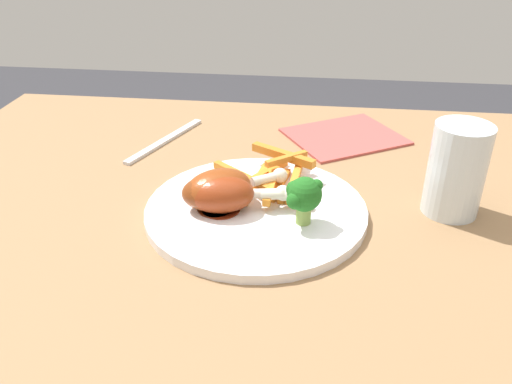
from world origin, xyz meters
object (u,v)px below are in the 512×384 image
at_px(chicken_drumstick_near, 224,194).
at_px(water_glass, 456,170).
at_px(carrot_fries_pile, 272,177).
at_px(chicken_drumstick_far, 219,193).
at_px(dinner_plate, 256,210).
at_px(chicken_drumstick_extra, 221,188).
at_px(broccoli_floret_front, 303,196).
at_px(dining_table, 275,283).
at_px(fork, 165,140).

relative_size(chicken_drumstick_near, water_glass, 1.19).
bearing_deg(chicken_drumstick_near, carrot_fries_pile, 53.58).
xyz_separation_m(carrot_fries_pile, chicken_drumstick_far, (-0.06, -0.07, 0.01)).
xyz_separation_m(dinner_plate, chicken_drumstick_extra, (-0.04, -0.00, 0.03)).
relative_size(broccoli_floret_front, water_glass, 0.50).
bearing_deg(dining_table, chicken_drumstick_near, -160.34).
relative_size(dining_table, water_glass, 9.41).
xyz_separation_m(dining_table, dinner_plate, (-0.03, -0.01, 0.12)).
height_order(chicken_drumstick_far, water_glass, water_glass).
bearing_deg(chicken_drumstick_near, broccoli_floret_front, -10.74).
bearing_deg(water_glass, chicken_drumstick_near, -169.54).
height_order(dining_table, fork, fork).
height_order(dinner_plate, chicken_drumstick_extra, chicken_drumstick_extra).
distance_m(carrot_fries_pile, chicken_drumstick_far, 0.09).
xyz_separation_m(dinner_plate, water_glass, (0.24, 0.04, 0.05)).
bearing_deg(chicken_drumstick_far, fork, 120.95).
relative_size(carrot_fries_pile, fork, 0.74).
xyz_separation_m(broccoli_floret_front, fork, (-0.23, 0.23, -0.05)).
relative_size(dining_table, chicken_drumstick_far, 8.07).
height_order(dining_table, chicken_drumstick_extra, chicken_drumstick_extra).
bearing_deg(water_glass, dinner_plate, -170.89).
distance_m(chicken_drumstick_far, chicken_drumstick_extra, 0.01).
height_order(carrot_fries_pile, chicken_drumstick_near, chicken_drumstick_near).
xyz_separation_m(carrot_fries_pile, chicken_drumstick_near, (-0.05, -0.07, 0.01)).
height_order(dinner_plate, chicken_drumstick_near, chicken_drumstick_near).
height_order(dining_table, chicken_drumstick_near, chicken_drumstick_near).
distance_m(broccoli_floret_front, water_glass, 0.19).
bearing_deg(chicken_drumstick_extra, fork, 122.40).
distance_m(carrot_fries_pile, water_glass, 0.23).
distance_m(chicken_drumstick_extra, water_glass, 0.28).
height_order(dinner_plate, broccoli_floret_front, broccoli_floret_front).
relative_size(dining_table, carrot_fries_pile, 7.69).
bearing_deg(water_glass, chicken_drumstick_far, -170.15).
bearing_deg(water_glass, carrot_fries_pile, 175.14).
relative_size(dinner_plate, chicken_drumstick_extra, 2.05).
distance_m(dinner_plate, broccoli_floret_front, 0.08).
relative_size(chicken_drumstick_far, chicken_drumstick_extra, 1.01).
xyz_separation_m(chicken_drumstick_near, chicken_drumstick_far, (-0.01, 0.00, -0.00)).
bearing_deg(dining_table, carrot_fries_pile, 102.51).
bearing_deg(broccoli_floret_front, chicken_drumstick_far, 168.96).
bearing_deg(dining_table, chicken_drumstick_extra, -171.27).
relative_size(dinner_plate, fork, 1.42).
bearing_deg(dining_table, dinner_plate, -159.32).
bearing_deg(chicken_drumstick_extra, chicken_drumstick_far, -96.71).
bearing_deg(water_glass, broccoli_floret_front, -159.21).
bearing_deg(carrot_fries_pile, chicken_drumstick_far, -130.63).
bearing_deg(carrot_fries_pile, dining_table, -77.49).
distance_m(dinner_plate, chicken_drumstick_near, 0.05).
bearing_deg(chicken_drumstick_extra, broccoli_floret_front, -16.53).
relative_size(dining_table, fork, 5.66).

